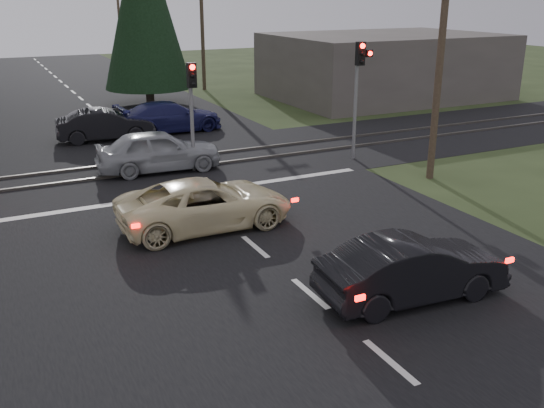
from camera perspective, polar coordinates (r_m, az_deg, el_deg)
ground at (r=13.98m, az=3.62°, el=-8.44°), size 120.00×120.00×0.00m
road at (r=22.56m, az=-9.06°, el=2.33°), size 14.00×100.00×0.01m
rail_corridor at (r=24.41m, az=-10.49°, el=3.55°), size 120.00×8.00×0.01m
stop_line at (r=20.92m, az=-7.57°, el=1.07°), size 13.00×0.35×0.00m
rail_near at (r=23.65m, az=-9.95°, el=3.18°), size 120.00×0.12×0.10m
rail_far at (r=25.14m, az=-11.01°, el=4.08°), size 120.00×0.12×0.10m
traffic_signal_right at (r=24.63m, az=8.23°, el=11.68°), size 0.68×0.48×4.70m
traffic_signal_center at (r=22.86m, az=-7.53°, el=9.84°), size 0.32×0.48×4.10m
utility_pole_near at (r=22.34m, az=15.64°, el=14.06°), size 1.80×0.26×9.00m
utility_pole_mid at (r=43.31m, az=-6.61°, el=16.83°), size 1.80×0.26×9.00m
utility_pole_far at (r=67.34m, az=-14.25°, el=17.23°), size 1.80×0.26×9.00m
conifer_tree at (r=37.96m, az=-11.98°, el=18.14°), size 5.20×5.20×11.00m
building_right at (r=40.94m, az=10.51°, el=12.67°), size 14.00×10.00×4.00m
cream_coupe at (r=17.63m, az=-6.28°, el=0.01°), size 5.10×2.36×1.42m
dark_hatchback at (r=13.82m, az=13.04°, el=-5.99°), size 4.41×1.83×1.42m
silver_car at (r=23.56m, az=-10.63°, el=4.96°), size 4.82×2.25×1.60m
blue_sedan at (r=30.28m, az=-9.59°, el=8.08°), size 5.27×2.44×1.49m
dark_car_far at (r=29.18m, az=-15.42°, el=7.19°), size 4.52×1.95×1.45m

